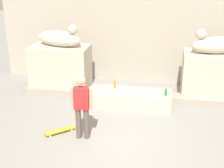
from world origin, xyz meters
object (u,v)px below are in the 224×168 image
statue_reclining_left (60,38)px  statue_reclining_right (216,44)px  skater (82,105)px  bottle_orange (115,84)px  skateboard (60,130)px  bottle_green (166,92)px

statue_reclining_left → statue_reclining_right: 5.01m
statue_reclining_right → skater: statue_reclining_right is taller
statue_reclining_left → statue_reclining_right: bearing=13.8°
bottle_orange → skater: bearing=-101.0°
skater → bottle_orange: skater is taller
skater → skateboard: bearing=-16.6°
skater → bottle_green: 2.83m
skater → statue_reclining_right: bearing=-142.1°
statue_reclining_left → bottle_green: bearing=-4.5°
statue_reclining_left → skater: statue_reclining_left is taller
skateboard → bottle_green: bottle_green is taller
skateboard → bottle_green: 3.28m
bottle_orange → statue_reclining_left: bearing=156.2°
skater → statue_reclining_left: bearing=-68.1°
skater → bottle_orange: size_ratio=5.09×
statue_reclining_right → statue_reclining_left: bearing=-14.2°
statue_reclining_left → bottle_green: size_ratio=6.65×
skateboard → bottle_orange: bearing=-158.8°
statue_reclining_right → skateboard: bearing=21.9°
statue_reclining_left → statue_reclining_right: size_ratio=1.00×
statue_reclining_right → bottle_orange: 3.35m
skateboard → bottle_orange: (1.10, 2.12, 0.56)m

